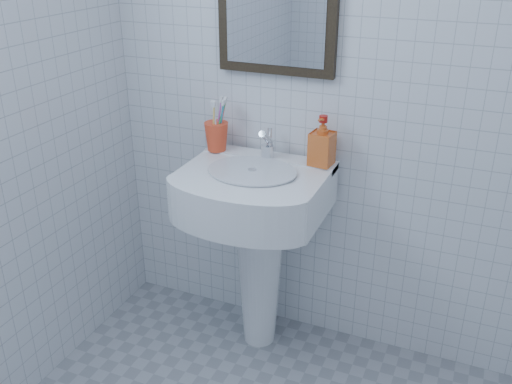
% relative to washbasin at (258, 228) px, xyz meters
% --- Properties ---
extents(wall_back, '(2.20, 0.02, 2.50)m').
position_rel_washbasin_xyz_m(wall_back, '(0.34, 0.21, 0.64)').
color(wall_back, silver).
rests_on(wall_back, ground).
extents(washbasin, '(0.59, 0.43, 0.91)m').
position_rel_washbasin_xyz_m(washbasin, '(0.00, 0.00, 0.00)').
color(washbasin, white).
rests_on(washbasin, ground).
extents(faucet, '(0.06, 0.12, 0.14)m').
position_rel_washbasin_xyz_m(faucet, '(0.00, 0.11, 0.34)').
color(faucet, silver).
rests_on(faucet, washbasin).
extents(toothbrush_cup, '(0.13, 0.13, 0.13)m').
position_rel_washbasin_xyz_m(toothbrush_cup, '(-0.24, 0.11, 0.35)').
color(toothbrush_cup, '#E84221').
rests_on(toothbrush_cup, washbasin).
extents(soap_dispenser, '(0.10, 0.10, 0.21)m').
position_rel_washbasin_xyz_m(soap_dispenser, '(0.23, 0.12, 0.39)').
color(soap_dispenser, '#C04D12').
rests_on(soap_dispenser, washbasin).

